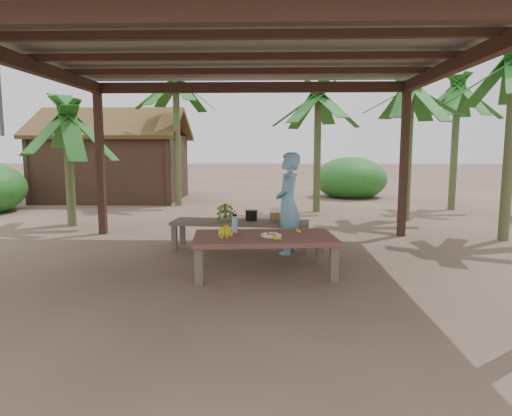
{
  "coord_description": "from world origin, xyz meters",
  "views": [
    {
      "loc": [
        0.4,
        -6.12,
        1.63
      ],
      "look_at": [
        0.18,
        0.1,
        0.8
      ],
      "focal_mm": 32.0,
      "sensor_mm": 36.0,
      "label": 1
    }
  ],
  "objects_px": {
    "work_table": "(264,241)",
    "ripe_banana_bunch": "(222,230)",
    "cooking_pot": "(251,216)",
    "water_flask": "(235,224)",
    "bench": "(240,224)",
    "plate": "(271,235)",
    "woman": "(288,203)"
  },
  "relations": [
    {
      "from": "cooking_pot",
      "to": "woman",
      "type": "height_order",
      "value": "woman"
    },
    {
      "from": "bench",
      "to": "cooking_pot",
      "type": "xyz_separation_m",
      "value": [
        0.18,
        0.07,
        0.14
      ]
    },
    {
      "from": "bench",
      "to": "woman",
      "type": "bearing_deg",
      "value": -16.96
    },
    {
      "from": "bench",
      "to": "plate",
      "type": "bearing_deg",
      "value": -66.83
    },
    {
      "from": "plate",
      "to": "cooking_pot",
      "type": "height_order",
      "value": "cooking_pot"
    },
    {
      "from": "work_table",
      "to": "water_flask",
      "type": "relative_size",
      "value": 6.58
    },
    {
      "from": "bench",
      "to": "ripe_banana_bunch",
      "type": "relative_size",
      "value": 8.39
    },
    {
      "from": "bench",
      "to": "plate",
      "type": "height_order",
      "value": "plate"
    },
    {
      "from": "bench",
      "to": "cooking_pot",
      "type": "distance_m",
      "value": 0.23
    },
    {
      "from": "cooking_pot",
      "to": "water_flask",
      "type": "bearing_deg",
      "value": -97.04
    },
    {
      "from": "work_table",
      "to": "ripe_banana_bunch",
      "type": "height_order",
      "value": "ripe_banana_bunch"
    },
    {
      "from": "water_flask",
      "to": "cooking_pot",
      "type": "distance_m",
      "value": 1.33
    },
    {
      "from": "bench",
      "to": "woman",
      "type": "distance_m",
      "value": 0.9
    },
    {
      "from": "bench",
      "to": "ripe_banana_bunch",
      "type": "bearing_deg",
      "value": -89.45
    },
    {
      "from": "bench",
      "to": "water_flask",
      "type": "bearing_deg",
      "value": -84.22
    },
    {
      "from": "work_table",
      "to": "cooking_pot",
      "type": "xyz_separation_m",
      "value": [
        -0.23,
        1.53,
        0.1
      ]
    },
    {
      "from": "bench",
      "to": "ripe_banana_bunch",
      "type": "height_order",
      "value": "ripe_banana_bunch"
    },
    {
      "from": "plate",
      "to": "cooking_pot",
      "type": "relative_size",
      "value": 1.37
    },
    {
      "from": "woman",
      "to": "bench",
      "type": "bearing_deg",
      "value": -101.37
    },
    {
      "from": "ripe_banana_bunch",
      "to": "water_flask",
      "type": "height_order",
      "value": "water_flask"
    },
    {
      "from": "plate",
      "to": "work_table",
      "type": "bearing_deg",
      "value": 137.55
    },
    {
      "from": "work_table",
      "to": "water_flask",
      "type": "height_order",
      "value": "water_flask"
    },
    {
      "from": "ripe_banana_bunch",
      "to": "woman",
      "type": "height_order",
      "value": "woman"
    },
    {
      "from": "bench",
      "to": "water_flask",
      "type": "xyz_separation_m",
      "value": [
        0.01,
        -1.25,
        0.22
      ]
    },
    {
      "from": "work_table",
      "to": "plate",
      "type": "bearing_deg",
      "value": -48.3
    },
    {
      "from": "work_table",
      "to": "cooking_pot",
      "type": "bearing_deg",
      "value": 92.88
    },
    {
      "from": "work_table",
      "to": "bench",
      "type": "relative_size",
      "value": 0.84
    },
    {
      "from": "ripe_banana_bunch",
      "to": "cooking_pot",
      "type": "xyz_separation_m",
      "value": [
        0.3,
        1.61,
        -0.05
      ]
    },
    {
      "from": "bench",
      "to": "water_flask",
      "type": "relative_size",
      "value": 7.81
    },
    {
      "from": "ripe_banana_bunch",
      "to": "plate",
      "type": "xyz_separation_m",
      "value": [
        0.63,
        -0.0,
        -0.06
      ]
    },
    {
      "from": "work_table",
      "to": "plate",
      "type": "height_order",
      "value": "plate"
    },
    {
      "from": "plate",
      "to": "woman",
      "type": "relative_size",
      "value": 0.17
    }
  ]
}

